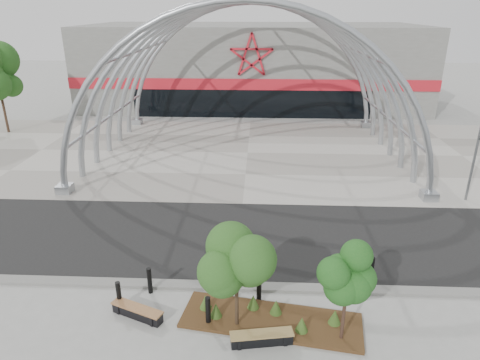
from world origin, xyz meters
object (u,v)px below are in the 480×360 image
object	(u,v)px
street_tree_1	(348,280)
street_tree_0	(237,257)
signal_pole	(474,158)
bollard_2	(208,311)
bench_1	(262,338)
bench_0	(137,312)

from	to	relation	value
street_tree_1	street_tree_0	bearing A→B (deg)	171.73
signal_pole	bollard_2	bearing A→B (deg)	-141.00
street_tree_1	bench_1	xyz separation A→B (m)	(-2.48, -0.26, -2.06)
bench_0	bench_1	size ratio (longest dim) A/B	0.95
street_tree_0	bollard_2	xyz separation A→B (m)	(-0.94, 0.05, -2.11)
bench_1	street_tree_0	bearing A→B (deg)	137.62
street_tree_0	signal_pole	bearing A→B (deg)	41.29
signal_pole	street_tree_1	world-z (taller)	signal_pole
signal_pole	street_tree_0	distance (m)	15.70
street_tree_0	bollard_2	world-z (taller)	street_tree_0
signal_pole	street_tree_1	size ratio (longest dim) A/B	1.46
bench_0	bollard_2	distance (m)	2.46
street_tree_0	street_tree_1	distance (m)	3.34
street_tree_1	signal_pole	bearing A→B (deg)	51.87
signal_pole	bench_1	world-z (taller)	signal_pole
signal_pole	bench_0	xyz separation A→B (m)	(-15.15, -10.06, -2.21)
street_tree_1	bench_1	world-z (taller)	street_tree_1
bollard_2	signal_pole	bearing A→B (deg)	39.00
bench_0	street_tree_0	bearing A→B (deg)	-5.14
street_tree_1	bollard_2	world-z (taller)	street_tree_1
bench_1	bollard_2	bearing A→B (deg)	155.74
street_tree_1	bench_0	distance (m)	7.01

